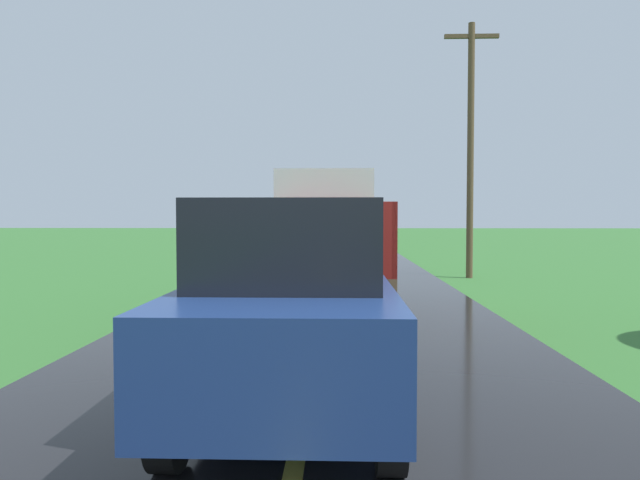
% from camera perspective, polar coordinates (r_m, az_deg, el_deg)
% --- Properties ---
extents(banana_truck_near, '(2.38, 5.82, 2.80)m').
position_cam_1_polar(banana_truck_near, '(11.94, 0.39, 0.33)').
color(banana_truck_near, '#2D2D30').
rests_on(banana_truck_near, road_surface).
extents(utility_pole_roadside, '(1.63, 0.20, 7.72)m').
position_cam_1_polar(utility_pole_roadside, '(18.42, 14.60, 9.19)').
color(utility_pole_roadside, brown).
rests_on(utility_pole_roadside, ground).
extents(following_car, '(1.74, 4.10, 1.92)m').
position_cam_1_polar(following_car, '(5.26, -2.68, -6.37)').
color(following_car, navy).
rests_on(following_car, road_surface).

